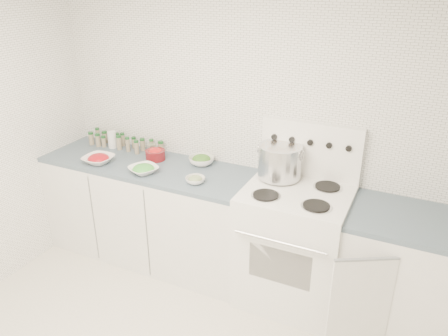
% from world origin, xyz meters
% --- Properties ---
extents(room_walls, '(3.54, 3.04, 2.52)m').
position_xyz_m(room_walls, '(0.00, 0.00, 1.56)').
color(room_walls, white).
rests_on(room_walls, ground).
extents(counter_left, '(1.85, 0.62, 0.90)m').
position_xyz_m(counter_left, '(-0.82, 1.19, 0.45)').
color(counter_left, white).
rests_on(counter_left, ground).
extents(stove, '(0.76, 0.70, 1.36)m').
position_xyz_m(stove, '(0.48, 1.19, 0.50)').
color(stove, white).
rests_on(stove, ground).
extents(counter_right, '(0.89, 0.82, 0.90)m').
position_xyz_m(counter_right, '(1.30, 1.19, 0.45)').
color(counter_right, white).
rests_on(counter_right, ground).
extents(stock_pot, '(0.35, 0.33, 0.25)m').
position_xyz_m(stock_pot, '(0.29, 1.34, 1.08)').
color(stock_pot, silver).
rests_on(stock_pot, stove).
extents(bowl_tomato, '(0.25, 0.25, 0.08)m').
position_xyz_m(bowl_tomato, '(-1.20, 1.03, 0.94)').
color(bowl_tomato, white).
rests_on(bowl_tomato, counter_left).
extents(bowl_snowpea, '(0.29, 0.29, 0.07)m').
position_xyz_m(bowl_snowpea, '(-0.74, 1.03, 0.93)').
color(bowl_snowpea, white).
rests_on(bowl_snowpea, counter_left).
extents(bowl_broccoli, '(0.28, 0.28, 0.09)m').
position_xyz_m(bowl_broccoli, '(-0.41, 1.38, 0.94)').
color(bowl_broccoli, white).
rests_on(bowl_broccoli, counter_left).
extents(bowl_zucchini, '(0.17, 0.17, 0.06)m').
position_xyz_m(bowl_zucchini, '(-0.28, 1.04, 0.93)').
color(bowl_zucchini, white).
rests_on(bowl_zucchini, counter_left).
extents(bowl_pepper, '(0.17, 0.17, 0.10)m').
position_xyz_m(bowl_pepper, '(-0.81, 1.30, 0.95)').
color(bowl_pepper, maroon).
rests_on(bowl_pepper, counter_left).
extents(salt_canister, '(0.08, 0.08, 0.15)m').
position_xyz_m(salt_canister, '(-1.32, 1.37, 0.98)').
color(salt_canister, white).
rests_on(salt_canister, counter_left).
extents(tin_can, '(0.08, 0.08, 0.09)m').
position_xyz_m(tin_can, '(-0.91, 1.39, 0.95)').
color(tin_can, '#A5A28C').
rests_on(tin_can, counter_left).
extents(spice_cluster, '(0.75, 0.16, 0.14)m').
position_xyz_m(spice_cluster, '(-1.25, 1.40, 0.96)').
color(spice_cluster, gray).
rests_on(spice_cluster, counter_left).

